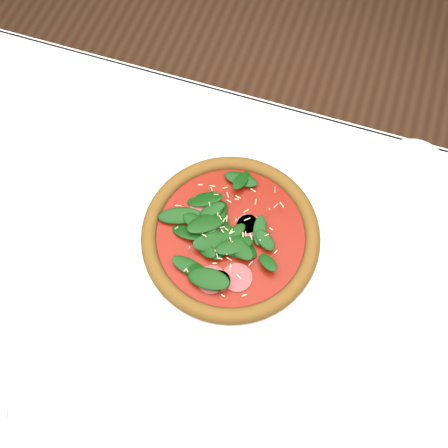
% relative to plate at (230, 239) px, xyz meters
% --- Properties ---
extents(ground, '(6.00, 6.00, 0.00)m').
position_rel_plate_xyz_m(ground, '(-0.07, -0.09, -0.76)').
color(ground, brown).
rests_on(ground, ground).
extents(dining_table, '(1.21, 0.81, 0.75)m').
position_rel_plate_xyz_m(dining_table, '(-0.07, -0.09, -0.11)').
color(dining_table, white).
rests_on(dining_table, ground).
extents(plate, '(0.36, 0.36, 0.02)m').
position_rel_plate_xyz_m(plate, '(0.00, 0.00, 0.00)').
color(plate, silver).
rests_on(plate, dining_table).
extents(pizza, '(0.41, 0.41, 0.04)m').
position_rel_plate_xyz_m(pizza, '(0.00, 0.00, 0.02)').
color(pizza, '#A15F27').
rests_on(pizza, plate).
extents(napkin, '(0.16, 0.14, 0.01)m').
position_rel_plate_xyz_m(napkin, '(-0.22, -0.43, -0.00)').
color(napkin, white).
rests_on(napkin, dining_table).
extents(fork, '(0.08, 0.13, 0.00)m').
position_rel_plate_xyz_m(fork, '(-0.23, -0.41, 0.01)').
color(fork, silver).
rests_on(fork, napkin).
extents(saucer_far, '(0.12, 0.12, 0.01)m').
position_rel_plate_xyz_m(saucer_far, '(0.29, 0.25, -0.00)').
color(saucer_far, silver).
rests_on(saucer_far, dining_table).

